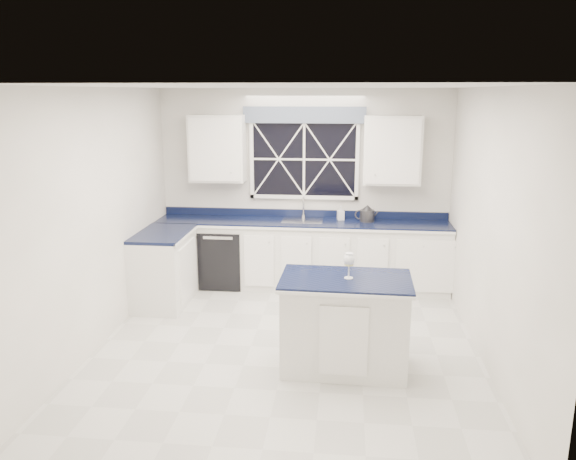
# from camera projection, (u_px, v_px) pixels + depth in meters

# --- Properties ---
(ground) EXTENTS (4.50, 4.50, 0.00)m
(ground) POSITION_uv_depth(u_px,v_px,m) (287.00, 348.00, 5.97)
(ground) COLOR beige
(ground) RESTS_ON ground
(back_wall) EXTENTS (4.00, 0.10, 2.70)m
(back_wall) POSITION_uv_depth(u_px,v_px,m) (304.00, 188.00, 7.82)
(back_wall) COLOR silver
(back_wall) RESTS_ON ground
(base_cabinets) EXTENTS (3.99, 1.60, 0.90)m
(base_cabinets) POSITION_uv_depth(u_px,v_px,m) (277.00, 258.00, 7.62)
(base_cabinets) COLOR silver
(base_cabinets) RESTS_ON ground
(countertop) EXTENTS (3.98, 0.64, 0.04)m
(countertop) POSITION_uv_depth(u_px,v_px,m) (302.00, 223.00, 7.63)
(countertop) COLOR black
(countertop) RESTS_ON base_cabinets
(dishwasher) EXTENTS (0.60, 0.58, 0.82)m
(dishwasher) POSITION_uv_depth(u_px,v_px,m) (224.00, 256.00, 7.87)
(dishwasher) COLOR black
(dishwasher) RESTS_ON ground
(window) EXTENTS (1.65, 0.09, 1.26)m
(window) POSITION_uv_depth(u_px,v_px,m) (304.00, 154.00, 7.66)
(window) COLOR black
(window) RESTS_ON ground
(upper_cabinets) EXTENTS (3.10, 0.34, 0.90)m
(upper_cabinets) POSITION_uv_depth(u_px,v_px,m) (303.00, 149.00, 7.52)
(upper_cabinets) COLOR silver
(upper_cabinets) RESTS_ON ground
(faucet) EXTENTS (0.05, 0.20, 0.30)m
(faucet) POSITION_uv_depth(u_px,v_px,m) (303.00, 207.00, 7.78)
(faucet) COLOR #BABABD
(faucet) RESTS_ON countertop
(island) EXTENTS (1.26, 0.78, 0.93)m
(island) POSITION_uv_depth(u_px,v_px,m) (345.00, 323.00, 5.44)
(island) COLOR silver
(island) RESTS_ON ground
(rug) EXTENTS (1.28, 0.81, 0.02)m
(rug) POSITION_uv_depth(u_px,v_px,m) (348.00, 303.00, 7.20)
(rug) COLOR #A1A29D
(rug) RESTS_ON ground
(kettle) EXTENTS (0.32, 0.20, 0.23)m
(kettle) POSITION_uv_depth(u_px,v_px,m) (367.00, 214.00, 7.58)
(kettle) COLOR #2E2E31
(kettle) RESTS_ON countertop
(wine_glass) EXTENTS (0.11, 0.11, 0.25)m
(wine_glass) POSITION_uv_depth(u_px,v_px,m) (349.00, 261.00, 5.29)
(wine_glass) COLOR white
(wine_glass) RESTS_ON island
(soap_bottle) EXTENTS (0.11, 0.11, 0.19)m
(soap_bottle) POSITION_uv_depth(u_px,v_px,m) (341.00, 213.00, 7.68)
(soap_bottle) COLOR silver
(soap_bottle) RESTS_ON countertop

